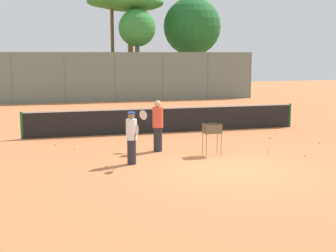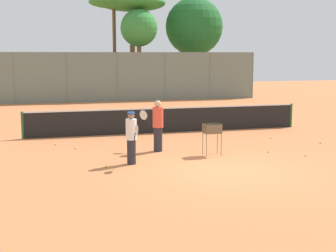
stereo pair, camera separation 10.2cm
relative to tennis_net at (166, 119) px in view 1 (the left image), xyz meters
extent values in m
plane|color=#C67242|center=(0.00, -6.82, -0.56)|extent=(80.00, 80.00, 0.00)
cylinder|color=#26592D|center=(-5.83, 0.00, -0.02)|extent=(0.10, 0.10, 1.07)
cylinder|color=#26592D|center=(5.83, 0.00, -0.02)|extent=(0.10, 0.10, 1.07)
cube|color=black|center=(0.00, 0.00, -0.05)|extent=(11.66, 0.01, 1.01)
cube|color=white|center=(0.00, 0.00, 0.48)|extent=(11.66, 0.02, 0.06)
cylinder|color=slate|center=(-6.85, 13.60, 1.15)|extent=(0.08, 0.08, 3.42)
cylinder|color=slate|center=(-3.43, 13.60, 1.15)|extent=(0.08, 0.08, 3.42)
cylinder|color=slate|center=(0.00, 13.60, 1.15)|extent=(0.08, 0.08, 3.42)
cylinder|color=slate|center=(3.43, 13.60, 1.15)|extent=(0.08, 0.08, 3.42)
cylinder|color=slate|center=(6.85, 13.60, 1.15)|extent=(0.08, 0.08, 3.42)
cylinder|color=slate|center=(10.28, 13.60, 1.15)|extent=(0.08, 0.08, 3.42)
cube|color=slate|center=(0.00, 13.60, 1.15)|extent=(20.55, 0.01, 3.42)
cylinder|color=brown|center=(0.35, 16.94, 2.78)|extent=(0.26, 0.26, 6.67)
ellipsoid|color=#338438|center=(0.35, 16.94, 6.58)|extent=(3.73, 3.73, 0.93)
cylinder|color=brown|center=(1.80, 17.23, 2.69)|extent=(0.42, 0.42, 6.50)
ellipsoid|color=#338438|center=(1.80, 17.23, 6.58)|extent=(5.13, 5.13, 1.28)
cylinder|color=brown|center=(6.78, 17.16, 1.48)|extent=(0.46, 0.46, 4.08)
sphere|color=#1E6028|center=(6.78, 17.16, 4.88)|extent=(4.55, 4.55, 4.55)
cylinder|color=brown|center=(1.97, 15.48, 1.63)|extent=(0.33, 0.33, 4.37)
sphere|color=#338438|center=(1.97, 15.48, 4.63)|extent=(2.73, 2.73, 2.73)
cylinder|color=#26262D|center=(-1.28, -3.66, -0.15)|extent=(0.29, 0.29, 0.83)
cylinder|color=#E54C38|center=(-1.28, -3.66, 0.61)|extent=(0.36, 0.36, 0.69)
sphere|color=#DBB28C|center=(-1.28, -3.66, 1.07)|extent=(0.22, 0.22, 0.22)
cylinder|color=black|center=(-1.56, -3.44, 0.44)|extent=(0.13, 0.11, 0.27)
ellipsoid|color=silver|center=(-1.71, -3.33, 0.66)|extent=(0.33, 0.27, 0.43)
cylinder|color=#26262D|center=(-2.50, -5.28, -0.18)|extent=(0.26, 0.26, 0.75)
cylinder|color=white|center=(-2.50, -5.28, 0.50)|extent=(0.33, 0.33, 0.62)
sphere|color=#8C6647|center=(-2.50, -5.28, 0.91)|extent=(0.20, 0.20, 0.20)
cylinder|color=#2659B2|center=(-2.50, -5.28, 1.00)|extent=(0.21, 0.21, 0.05)
cylinder|color=black|center=(-2.45, -5.62, 0.35)|extent=(0.05, 0.15, 0.27)
ellipsoid|color=silver|center=(-2.43, -5.80, 0.57)|extent=(0.08, 0.40, 0.43)
cylinder|color=brown|center=(0.03, -4.90, -0.19)|extent=(0.02, 0.02, 0.73)
cylinder|color=brown|center=(0.54, -4.90, -0.19)|extent=(0.02, 0.02, 0.73)
cylinder|color=brown|center=(0.03, -4.54, -0.19)|extent=(0.02, 0.02, 0.73)
cylinder|color=brown|center=(0.54, -4.54, -0.19)|extent=(0.02, 0.02, 0.73)
cube|color=brown|center=(0.29, -4.72, 0.18)|extent=(0.55, 0.40, 0.01)
cube|color=brown|center=(0.29, -4.92, 0.32)|extent=(0.55, 0.01, 0.30)
cube|color=brown|center=(0.29, -4.52, 0.32)|extent=(0.55, 0.01, 0.30)
cube|color=brown|center=(0.01, -4.72, 0.32)|extent=(0.01, 0.40, 0.30)
cube|color=brown|center=(0.56, -4.72, 0.32)|extent=(0.01, 0.40, 0.30)
sphere|color=#D1E54C|center=(0.11, -4.83, 0.27)|extent=(0.07, 0.07, 0.07)
sphere|color=#D1E54C|center=(0.30, -4.73, 0.22)|extent=(0.07, 0.07, 0.07)
sphere|color=#D1E54C|center=(0.25, -4.80, 0.27)|extent=(0.07, 0.07, 0.07)
sphere|color=#D1E54C|center=(0.07, -4.68, 0.27)|extent=(0.07, 0.07, 0.07)
sphere|color=#D1E54C|center=(0.13, -4.67, 0.27)|extent=(0.07, 0.07, 0.07)
sphere|color=#D1E54C|center=(0.12, -4.86, 0.22)|extent=(0.07, 0.07, 0.07)
sphere|color=#D1E54C|center=(0.16, -4.76, 0.22)|extent=(0.07, 0.07, 0.07)
sphere|color=#D1E54C|center=(0.24, -4.66, 0.27)|extent=(0.07, 0.07, 0.07)
sphere|color=#D1E54C|center=(0.42, -4.70, 0.27)|extent=(0.07, 0.07, 0.07)
sphere|color=#D1E54C|center=(0.22, -4.74, 0.22)|extent=(0.07, 0.07, 0.07)
sphere|color=#D1E54C|center=(0.29, -4.86, 0.22)|extent=(0.07, 0.07, 0.07)
sphere|color=#D1E54C|center=(3.17, -5.68, -0.53)|extent=(0.07, 0.07, 0.07)
sphere|color=#D1E54C|center=(-1.54, -0.58, -0.53)|extent=(0.07, 0.07, 0.07)
sphere|color=#D1E54C|center=(-3.98, -2.58, -0.53)|extent=(0.07, 0.07, 0.07)
sphere|color=#D1E54C|center=(4.88, -3.86, -0.53)|extent=(0.07, 0.07, 0.07)
sphere|color=#D1E54C|center=(-4.64, -1.67, -0.53)|extent=(0.07, 0.07, 0.07)
sphere|color=#D1E54C|center=(2.29, -4.81, -0.53)|extent=(0.07, 0.07, 0.07)
sphere|color=#D1E54C|center=(-3.31, -5.55, -0.53)|extent=(0.07, 0.07, 0.07)
sphere|color=#D1E54C|center=(3.56, -2.50, -0.53)|extent=(0.07, 0.07, 0.07)
cube|color=#3F4C8C|center=(1.99, 16.77, -0.11)|extent=(4.20, 1.70, 0.90)
cube|color=#33383D|center=(1.79, 16.77, 0.69)|extent=(2.20, 1.50, 0.70)
camera|label=1|loc=(-5.08, -18.85, 2.73)|focal=50.00mm
camera|label=2|loc=(-4.98, -18.87, 2.73)|focal=50.00mm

